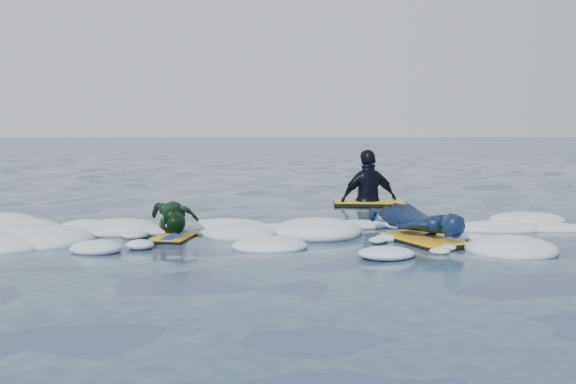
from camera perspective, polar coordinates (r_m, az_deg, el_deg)
name	(u,v)px	position (r m, az deg, el deg)	size (l,w,h in m)	color
ground	(256,251)	(8.55, -2.56, -4.66)	(120.00, 120.00, 0.00)	#19273D
foam_band	(256,237)	(9.57, -2.55, -3.56)	(12.00, 3.10, 0.30)	white
prone_woman_unit	(419,223)	(9.32, 10.31, -2.46)	(1.24, 1.83, 0.45)	black
prone_child_unit	(176,220)	(9.54, -8.85, -2.17)	(0.80, 1.30, 0.48)	black
waiting_rider_unit	(369,201)	(13.07, 6.39, -0.75)	(1.31, 0.80, 1.87)	black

